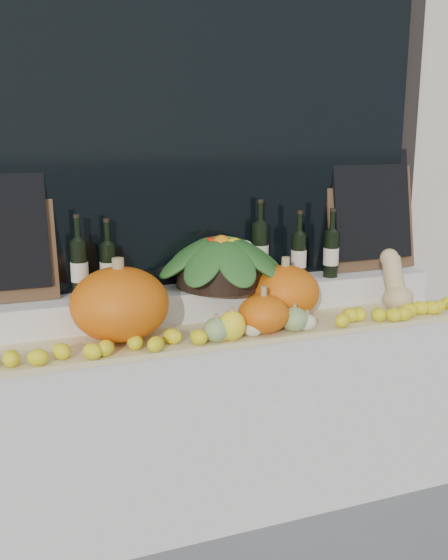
# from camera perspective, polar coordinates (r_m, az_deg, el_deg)

# --- Properties ---
(storefront_facade) EXTENTS (7.00, 0.94, 4.50)m
(storefront_facade) POSITION_cam_1_polar(r_m,az_deg,el_deg) (3.41, -5.06, 21.90)
(storefront_facade) COLOR beige
(storefront_facade) RESTS_ON ground
(display_sill) EXTENTS (2.30, 0.55, 0.88)m
(display_sill) POSITION_cam_1_polar(r_m,az_deg,el_deg) (3.00, -0.51, -12.40)
(display_sill) COLOR silver
(display_sill) RESTS_ON ground
(rear_tier) EXTENTS (2.30, 0.25, 0.16)m
(rear_tier) POSITION_cam_1_polar(r_m,az_deg,el_deg) (2.94, -1.54, -2.05)
(rear_tier) COLOR silver
(rear_tier) RESTS_ON display_sill
(straw_bedding) EXTENTS (2.10, 0.32, 0.02)m
(straw_bedding) POSITION_cam_1_polar(r_m,az_deg,el_deg) (2.72, 0.37, -4.90)
(straw_bedding) COLOR tan
(straw_bedding) RESTS_ON display_sill
(pumpkin_left) EXTENTS (0.46, 0.46, 0.31)m
(pumpkin_left) POSITION_cam_1_polar(r_m,az_deg,el_deg) (2.59, -9.52, -2.18)
(pumpkin_left) COLOR #DF620B
(pumpkin_left) RESTS_ON straw_bedding
(pumpkin_right) EXTENTS (0.42, 0.42, 0.25)m
(pumpkin_right) POSITION_cam_1_polar(r_m,az_deg,el_deg) (2.87, 5.60, -1.09)
(pumpkin_right) COLOR #DF620B
(pumpkin_right) RESTS_ON straw_bedding
(pumpkin_center) EXTENTS (0.23, 0.23, 0.16)m
(pumpkin_center) POSITION_cam_1_polar(r_m,az_deg,el_deg) (2.67, 3.64, -3.11)
(pumpkin_center) COLOR #DF620B
(pumpkin_center) RESTS_ON straw_bedding
(butternut_squash) EXTENTS (0.14, 0.21, 0.29)m
(butternut_squash) POSITION_cam_1_polar(r_m,az_deg,el_deg) (3.09, 15.40, -0.45)
(butternut_squash) COLOR tan
(butternut_squash) RESTS_ON straw_bedding
(decorative_gourds) EXTENTS (0.52, 0.14, 0.15)m
(decorative_gourds) POSITION_cam_1_polar(r_m,az_deg,el_deg) (2.63, 2.93, -4.09)
(decorative_gourds) COLOR #2C671F
(decorative_gourds) RESTS_ON straw_bedding
(lemon_heap) EXTENTS (2.20, 0.16, 0.06)m
(lemon_heap) POSITION_cam_1_polar(r_m,az_deg,el_deg) (2.60, 1.24, -4.71)
(lemon_heap) COLOR yellow
(lemon_heap) RESTS_ON straw_bedding
(produce_bowl) EXTENTS (0.64, 0.64, 0.25)m
(produce_bowl) POSITION_cam_1_polar(r_m,az_deg,el_deg) (2.90, -0.22, 1.82)
(produce_bowl) COLOR black
(produce_bowl) RESTS_ON rear_tier
(wine_bottle_far_left) EXTENTS (0.08, 0.08, 0.37)m
(wine_bottle_far_left) POSITION_cam_1_polar(r_m,az_deg,el_deg) (2.76, -13.08, 1.07)
(wine_bottle_far_left) COLOR black
(wine_bottle_far_left) RESTS_ON rear_tier
(wine_bottle_near_left) EXTENTS (0.08, 0.08, 0.34)m
(wine_bottle_near_left) POSITION_cam_1_polar(r_m,az_deg,el_deg) (2.81, -10.51, 1.12)
(wine_bottle_near_left) COLOR black
(wine_bottle_near_left) RESTS_ON rear_tier
(wine_bottle_tall) EXTENTS (0.08, 0.08, 0.39)m
(wine_bottle_tall) POSITION_cam_1_polar(r_m,az_deg,el_deg) (3.03, 3.30, 2.71)
(wine_bottle_tall) COLOR black
(wine_bottle_tall) RESTS_ON rear_tier
(wine_bottle_near_right) EXTENTS (0.08, 0.08, 0.34)m
(wine_bottle_near_right) POSITION_cam_1_polar(r_m,az_deg,el_deg) (3.06, 6.84, 2.25)
(wine_bottle_near_right) COLOR black
(wine_bottle_near_right) RESTS_ON rear_tier
(wine_bottle_far_right) EXTENTS (0.08, 0.08, 0.34)m
(wine_bottle_far_right) POSITION_cam_1_polar(r_m,az_deg,el_deg) (3.12, 9.77, 2.43)
(wine_bottle_far_right) COLOR black
(wine_bottle_far_right) RESTS_ON rear_tier
(chalkboard_right) EXTENTS (0.50, 0.14, 0.61)m
(chalkboard_right) POSITION_cam_1_polar(r_m,az_deg,el_deg) (3.32, 13.31, 6.47)
(chalkboard_right) COLOR #4C331E
(chalkboard_right) RESTS_ON rear_tier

